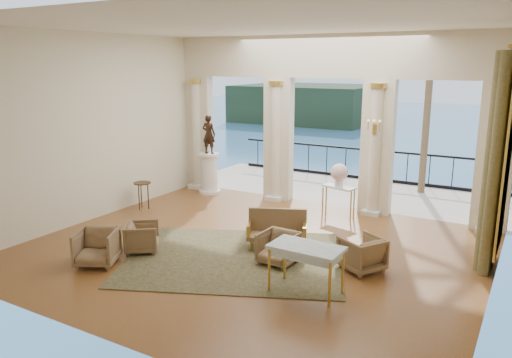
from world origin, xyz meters
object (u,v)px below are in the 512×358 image
Objects in this scene: armchair_a at (97,246)px; side_table at (142,186)px; armchair_b at (278,246)px; settee at (277,229)px; pedestal at (210,174)px; armchair_d at (142,236)px; armchair_c at (362,252)px; game_table at (306,251)px; statue at (209,134)px; console_table at (339,191)px.

armchair_a is 1.05× the size of side_table.
armchair_a is 3.48m from armchair_b.
pedestal reaches higher than settee.
armchair_a is at bearing 126.59° from armchair_d.
armchair_c is 0.54× the size of settee.
pedestal reaches higher than armchair_c.
pedestal is (-5.22, 4.61, -0.17)m from game_table.
game_table is (1.39, -1.62, 0.34)m from settee.
game_table is 6.97m from pedestal.
pedestal is at bearing 140.03° from game_table.
statue is at bearing 74.86° from armchair_a.
settee is 1.08× the size of game_table.
console_table reaches higher than side_table.
armchair_b is 0.78× the size of console_table.
side_table is (-4.72, -1.94, -0.04)m from console_table.
armchair_d is 4.83m from pedestal.
statue is at bearing -168.55° from console_table.
armchair_a reaches higher than armchair_c.
settee is 2.70m from console_table.
armchair_d is 0.59× the size of statue.
armchair_a is 1.06× the size of armchair_c.
armchair_a is 0.62× the size of game_table.
armchair_d is at bearing -169.71° from settee.
console_table is at bearing -68.65° from armchair_d.
side_table is (-4.80, 1.47, 0.28)m from armchair_b.
armchair_c is 1.07× the size of armchair_d.
armchair_d is 3.71m from game_table.
armchair_a is 0.85× the size of console_table.
armchair_d is at bearing -71.52° from pedestal.
armchair_b is 0.58× the size of pedestal.
statue is (-5.22, 4.61, 1.01)m from game_table.
pedestal is at bearing -95.52° from statue.
statue reaches higher than side_table.
pedestal reaches higher than console_table.
pedestal is at bearing -88.23° from armchair_c.
settee is at bearing 136.44° from statue.
pedestal is 1.64× the size of side_table.
settee is 1.18× the size of statue.
settee is 5.04m from statue.
console_table is at bearing 105.42° from game_table.
console_table is at bearing -120.33° from armchair_c.
console_table is 5.10m from side_table.
console_table is at bearing 58.71° from settee.
settee is at bearing -65.94° from armchair_c.
armchair_d is (-2.71, -0.84, -0.01)m from armchair_b.
armchair_b is at bearing 2.91° from armchair_a.
armchair_a is 0.98m from armchair_d.
side_table reaches higher than armchair_d.
pedestal is (-4.24, 3.73, 0.23)m from armchair_b.
armchair_d is at bearing -159.40° from armchair_b.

